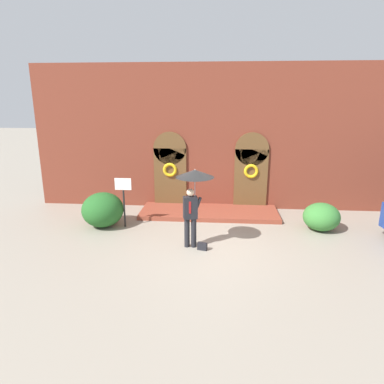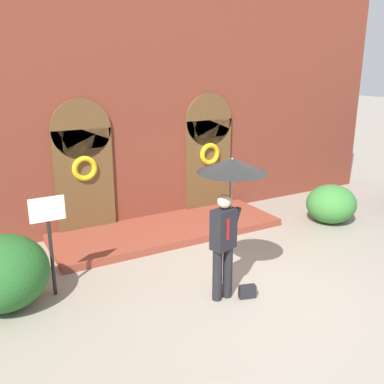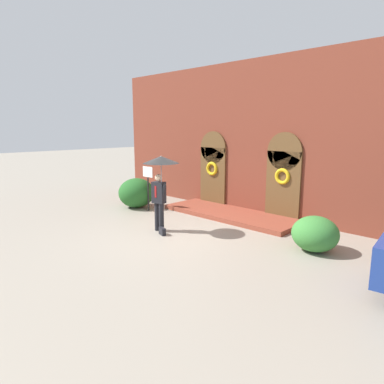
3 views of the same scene
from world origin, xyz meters
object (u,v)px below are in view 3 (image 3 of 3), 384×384
object	(u,v)px
shrub_right	(315,234)
handbag	(162,231)
person_with_umbrella	(160,171)
shrub_left	(137,193)
sign_post	(148,181)

from	to	relation	value
shrub_right	handbag	bearing A→B (deg)	-154.04
handbag	person_with_umbrella	bearing A→B (deg)	160.20
shrub_left	shrub_right	world-z (taller)	shrub_left
sign_post	shrub_left	xyz separation A→B (m)	(-0.76, -0.00, -0.57)
handbag	shrub_right	distance (m)	4.35
sign_post	shrub_right	xyz separation A→B (m)	(6.66, 0.22, -0.70)
person_with_umbrella	sign_post	world-z (taller)	person_with_umbrella
sign_post	shrub_right	world-z (taller)	sign_post
sign_post	shrub_left	size ratio (longest dim) A/B	1.19
handbag	sign_post	world-z (taller)	sign_post
person_with_umbrella	shrub_left	xyz separation A→B (m)	(-3.26, 1.47, -1.32)
handbag	shrub_left	bearing A→B (deg)	171.27
sign_post	shrub_left	bearing A→B (deg)	-179.86
person_with_umbrella	handbag	bearing A→B (deg)	-36.48
person_with_umbrella	shrub_left	size ratio (longest dim) A/B	1.63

